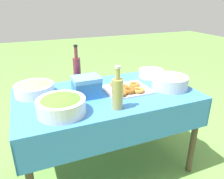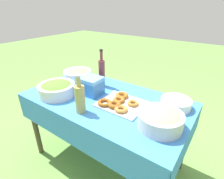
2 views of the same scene
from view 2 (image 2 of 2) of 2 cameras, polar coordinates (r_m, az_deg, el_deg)
ground_plane at (r=1.97m, az=-1.76°, el=-21.76°), size 14.00×14.00×0.00m
picnic_table at (r=1.56m, az=-2.08°, el=-6.16°), size 1.41×0.79×0.73m
salad_bowl at (r=1.61m, az=-17.60°, el=0.33°), size 0.32×0.32×0.12m
pasta_bowl at (r=1.19m, az=15.52°, el=-9.15°), size 0.29×0.29×0.13m
donut_platter at (r=1.40m, az=2.52°, el=-4.44°), size 0.36×0.32×0.05m
plate_stack at (r=1.46m, az=20.09°, el=-4.24°), size 0.23×0.23×0.07m
olive_oil_bottle at (r=1.29m, az=-10.43°, el=-2.73°), size 0.08×0.08×0.30m
wine_bottle at (r=1.69m, az=-3.37°, el=5.67°), size 0.06×0.06×0.36m
bread_bowl at (r=1.94m, az=-11.19°, el=5.17°), size 0.30×0.30×0.10m
cooler_box at (r=1.56m, az=-7.05°, el=1.27°), size 0.20×0.16×0.16m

